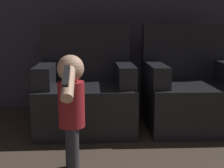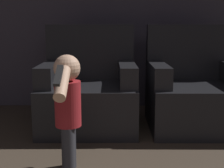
{
  "view_description": "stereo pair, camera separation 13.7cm",
  "coord_description": "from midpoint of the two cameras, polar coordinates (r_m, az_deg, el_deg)",
  "views": [
    {
      "loc": [
        -0.08,
        0.61,
        1.0
      ],
      "look_at": [
        0.04,
        3.13,
        0.53
      ],
      "focal_mm": 50.0,
      "sensor_mm": 36.0,
      "label": 1
    },
    {
      "loc": [
        0.06,
        0.61,
        1.0
      ],
      "look_at": [
        0.04,
        3.13,
        0.53
      ],
      "focal_mm": 50.0,
      "sensor_mm": 36.0,
      "label": 2
    }
  ],
  "objects": [
    {
      "name": "wall_back",
      "position": [
        3.9,
        -2.59,
        14.93
      ],
      "size": [
        8.4,
        0.05,
        2.6
      ],
      "color": "#3D3842",
      "rests_on": "ground_plane"
    },
    {
      "name": "armchair_right",
      "position": [
        3.25,
        13.05,
        -1.46
      ],
      "size": [
        0.92,
        0.87,
        1.02
      ],
      "rotation": [
        0.0,
        0.0,
        -0.0
      ],
      "color": "black",
      "rests_on": "ground_plane"
    },
    {
      "name": "person_toddler",
      "position": [
        2.12,
        -9.3,
        -3.73
      ],
      "size": [
        0.18,
        0.56,
        0.82
      ],
      "rotation": [
        0.0,
        0.0,
        1.61
      ],
      "color": "#28282D",
      "rests_on": "ground_plane"
    },
    {
      "name": "armchair_left",
      "position": [
        3.14,
        -6.02,
        -1.67
      ],
      "size": [
        0.93,
        0.88,
        1.02
      ],
      "rotation": [
        0.0,
        0.0,
        0.02
      ],
      "color": "black",
      "rests_on": "ground_plane"
    }
  ]
}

